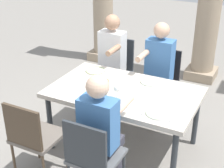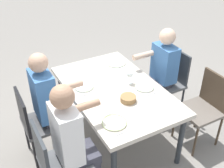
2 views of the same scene
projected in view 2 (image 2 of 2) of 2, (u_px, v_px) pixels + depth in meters
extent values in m
plane|color=gray|center=(115.00, 136.00, 3.65)|extent=(16.00, 16.00, 0.00)
cube|color=beige|center=(115.00, 90.00, 3.26)|extent=(1.63, 1.00, 0.05)
cylinder|color=#2D3338|center=(62.00, 94.00, 3.83)|extent=(0.06, 0.06, 0.69)
cylinder|color=#2D3338|center=(181.00, 141.00, 3.08)|extent=(0.06, 0.06, 0.69)
cylinder|color=#2D3338|center=(115.00, 79.00, 4.17)|extent=(0.06, 0.06, 0.69)
cube|color=#5B5E61|center=(66.00, 164.00, 2.64)|extent=(0.44, 0.44, 0.04)
cube|color=#2D3338|center=(41.00, 154.00, 2.43)|extent=(0.42, 0.03, 0.48)
cylinder|color=#2D3338|center=(78.00, 161.00, 2.99)|extent=(0.03, 0.03, 0.46)
cube|color=#6A6158|center=(200.00, 111.00, 3.32)|extent=(0.44, 0.44, 0.04)
cube|color=#473828|center=(216.00, 91.00, 3.28)|extent=(0.42, 0.03, 0.44)
cylinder|color=#473828|center=(174.00, 123.00, 3.51)|extent=(0.03, 0.03, 0.46)
cylinder|color=#473828|center=(195.00, 142.00, 3.23)|extent=(0.03, 0.03, 0.46)
cylinder|color=#473828|center=(197.00, 113.00, 3.67)|extent=(0.03, 0.03, 0.46)
cylinder|color=#473828|center=(219.00, 131.00, 3.39)|extent=(0.03, 0.03, 0.46)
cube|color=#4F4F50|center=(44.00, 123.00, 3.14)|extent=(0.44, 0.44, 0.04)
cube|color=black|center=(23.00, 113.00, 2.94)|extent=(0.42, 0.03, 0.43)
cylinder|color=black|center=(68.00, 143.00, 3.21)|extent=(0.03, 0.03, 0.46)
cylinder|color=black|center=(57.00, 124.00, 3.49)|extent=(0.03, 0.03, 0.46)
cylinder|color=black|center=(35.00, 155.00, 3.06)|extent=(0.03, 0.03, 0.46)
cylinder|color=black|center=(26.00, 134.00, 3.34)|extent=(0.03, 0.03, 0.46)
cube|color=#5B5E61|center=(164.00, 84.00, 3.82)|extent=(0.44, 0.44, 0.04)
cube|color=#2D3338|center=(178.00, 66.00, 3.78)|extent=(0.42, 0.03, 0.45)
cylinder|color=#2D3338|center=(144.00, 95.00, 4.01)|extent=(0.03, 0.03, 0.45)
cylinder|color=#2D3338|center=(160.00, 110.00, 3.73)|extent=(0.03, 0.03, 0.45)
cylinder|color=#2D3338|center=(165.00, 88.00, 4.17)|extent=(0.03, 0.03, 0.45)
cylinder|color=#2D3338|center=(182.00, 102.00, 3.89)|extent=(0.03, 0.03, 0.45)
cube|color=#3F3F4C|center=(66.00, 132.00, 3.37)|extent=(0.24, 0.14, 0.46)
cube|color=#3F3F4C|center=(57.00, 116.00, 3.18)|extent=(0.28, 0.32, 0.10)
cube|color=#3F72B2|center=(44.00, 95.00, 2.96)|extent=(0.34, 0.20, 0.55)
sphere|color=tan|center=(38.00, 63.00, 2.75)|extent=(0.20, 0.20, 0.20)
cylinder|color=tan|center=(69.00, 86.00, 2.89)|extent=(0.07, 0.30, 0.07)
cube|color=#3F3F4C|center=(80.00, 155.00, 2.68)|extent=(0.28, 0.32, 0.10)
cube|color=white|center=(67.00, 134.00, 2.46)|extent=(0.34, 0.20, 0.55)
sphere|color=tan|center=(62.00, 97.00, 2.25)|extent=(0.21, 0.21, 0.21)
cylinder|color=tan|center=(84.00, 106.00, 2.60)|extent=(0.07, 0.30, 0.07)
cube|color=#3F3F4C|center=(149.00, 103.00, 3.85)|extent=(0.24, 0.14, 0.46)
cube|color=#3F3F4C|center=(156.00, 84.00, 3.74)|extent=(0.28, 0.32, 0.10)
cube|color=#3F72B2|center=(164.00, 63.00, 3.62)|extent=(0.34, 0.20, 0.49)
sphere|color=beige|center=(168.00, 37.00, 3.42)|extent=(0.20, 0.20, 0.20)
cylinder|color=beige|center=(143.00, 55.00, 3.57)|extent=(0.07, 0.30, 0.07)
cylinder|color=silver|center=(114.00, 123.00, 2.72)|extent=(0.24, 0.24, 0.01)
torus|color=#A0BE77|center=(114.00, 122.00, 2.72)|extent=(0.25, 0.25, 0.01)
cube|color=silver|center=(122.00, 133.00, 2.61)|extent=(0.03, 0.17, 0.01)
cube|color=silver|center=(107.00, 115.00, 2.83)|extent=(0.03, 0.17, 0.01)
cylinder|color=white|center=(144.00, 87.00, 3.25)|extent=(0.22, 0.22, 0.01)
torus|color=#A9CD91|center=(144.00, 87.00, 3.25)|extent=(0.22, 0.22, 0.01)
cylinder|color=white|center=(130.00, 83.00, 3.34)|extent=(0.06, 0.06, 0.00)
cylinder|color=white|center=(130.00, 80.00, 3.31)|extent=(0.01, 0.01, 0.08)
sphere|color=white|center=(130.00, 74.00, 3.27)|extent=(0.08, 0.08, 0.08)
cube|color=silver|center=(152.00, 94.00, 3.14)|extent=(0.02, 0.17, 0.01)
cube|color=silver|center=(137.00, 81.00, 3.37)|extent=(0.02, 0.17, 0.01)
cylinder|color=white|center=(84.00, 87.00, 3.25)|extent=(0.22, 0.22, 0.01)
torus|color=#A9CD91|center=(84.00, 87.00, 3.25)|extent=(0.22, 0.22, 0.01)
cube|color=silver|center=(89.00, 94.00, 3.15)|extent=(0.02, 0.17, 0.01)
cube|color=silver|center=(79.00, 81.00, 3.37)|extent=(0.03, 0.17, 0.01)
cylinder|color=white|center=(116.00, 63.00, 3.74)|extent=(0.25, 0.25, 0.01)
torus|color=#A9CD91|center=(116.00, 63.00, 3.73)|extent=(0.25, 0.25, 0.01)
cube|color=silver|center=(122.00, 68.00, 3.63)|extent=(0.03, 0.17, 0.01)
cube|color=silver|center=(111.00, 59.00, 3.85)|extent=(0.03, 0.17, 0.01)
cylinder|color=#9E7547|center=(128.00, 99.00, 3.02)|extent=(0.17, 0.17, 0.06)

